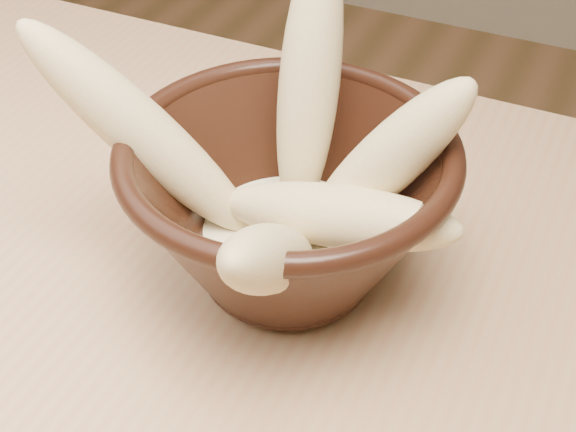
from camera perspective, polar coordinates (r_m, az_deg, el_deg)
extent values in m
cube|color=tan|center=(0.58, -19.37, -8.19)|extent=(1.20, 0.80, 0.04)
cylinder|color=black|center=(0.55, 0.00, -4.02)|extent=(0.09, 0.09, 0.01)
cylinder|color=black|center=(0.53, 0.00, -2.36)|extent=(0.09, 0.09, 0.01)
torus|color=black|center=(0.48, 0.00, 4.67)|extent=(0.21, 0.21, 0.01)
cylinder|color=#F7EDC7|center=(0.53, 0.00, -1.54)|extent=(0.12, 0.12, 0.02)
ellipsoid|color=tan|center=(0.52, 1.53, 9.46)|extent=(0.06, 0.11, 0.18)
ellipsoid|color=tan|center=(0.50, -10.38, 5.88)|extent=(0.17, 0.07, 0.16)
ellipsoid|color=tan|center=(0.49, 7.06, 3.90)|extent=(0.13, 0.08, 0.14)
ellipsoid|color=tan|center=(0.49, 3.51, 0.00)|extent=(0.16, 0.05, 0.06)
ellipsoid|color=tan|center=(0.44, -1.33, -3.05)|extent=(0.06, 0.14, 0.12)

